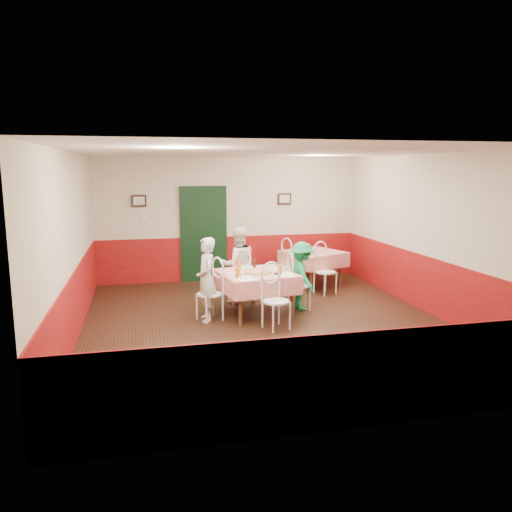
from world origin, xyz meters
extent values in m
plane|color=black|center=(0.00, 0.00, 0.00)|extent=(7.00, 7.00, 0.00)
plane|color=white|center=(0.00, 0.00, 2.80)|extent=(7.00, 7.00, 0.00)
cube|color=beige|center=(0.00, 3.50, 1.40)|extent=(6.00, 0.10, 2.80)
cube|color=beige|center=(0.00, -3.50, 1.40)|extent=(6.00, 0.10, 2.80)
cube|color=beige|center=(-3.00, 0.00, 1.40)|extent=(0.10, 7.00, 2.80)
cube|color=beige|center=(3.00, 0.00, 1.40)|extent=(0.10, 7.00, 2.80)
cube|color=maroon|center=(0.00, 3.48, 0.50)|extent=(6.00, 0.03, 1.00)
cube|color=maroon|center=(0.00, -3.48, 0.50)|extent=(6.00, 0.03, 1.00)
cube|color=maroon|center=(-2.98, 0.00, 0.50)|extent=(0.03, 7.00, 1.00)
cube|color=maroon|center=(2.98, 0.00, 0.50)|extent=(0.03, 7.00, 1.00)
cube|color=black|center=(-0.60, 3.45, 1.05)|extent=(0.96, 0.06, 2.10)
cube|color=black|center=(-2.00, 3.45, 1.85)|extent=(0.32, 0.03, 0.26)
cube|color=black|center=(1.30, 3.45, 1.85)|extent=(0.32, 0.03, 0.26)
cube|color=white|center=(-1.90, 3.45, 1.50)|extent=(0.10, 0.03, 0.10)
cube|color=red|center=(-0.05, 0.54, 0.38)|extent=(1.40, 1.40, 0.77)
cube|color=red|center=(1.67, 2.44, 0.38)|extent=(1.46, 1.46, 0.77)
cylinder|color=#B74723|center=(-0.02, 0.48, 0.77)|extent=(0.51, 0.51, 0.03)
cylinder|color=white|center=(-0.47, 0.47, 0.77)|extent=(0.29, 0.29, 0.01)
cylinder|color=white|center=(0.34, 0.62, 0.77)|extent=(0.29, 0.29, 0.01)
cylinder|color=white|center=(-0.12, 0.94, 0.77)|extent=(0.29, 0.29, 0.01)
cylinder|color=#BF7219|center=(-0.43, 0.24, 0.83)|extent=(0.09, 0.09, 0.14)
cylinder|color=#BF7219|center=(0.33, 0.36, 0.83)|extent=(0.09, 0.09, 0.15)
cylinder|color=#BF7219|center=(-0.28, 0.90, 0.83)|extent=(0.09, 0.09, 0.15)
cylinder|color=#381C0A|center=(0.01, 0.94, 0.86)|extent=(0.06, 0.06, 0.20)
cylinder|color=silver|center=(-0.42, 0.04, 0.81)|extent=(0.04, 0.04, 0.09)
cylinder|color=silver|center=(-0.33, 0.05, 0.81)|extent=(0.04, 0.04, 0.09)
cylinder|color=#B23319|center=(-0.47, 0.12, 0.81)|extent=(0.04, 0.04, 0.09)
cube|color=white|center=(-0.33, 0.09, 0.76)|extent=(0.41, 0.47, 0.00)
cube|color=white|center=(0.39, 0.24, 0.76)|extent=(0.32, 0.41, 0.00)
cube|color=black|center=(0.28, 0.31, 0.77)|extent=(0.12, 0.11, 0.02)
imported|color=gray|center=(-0.94, 0.40, 0.71)|extent=(0.37, 0.54, 1.42)
imported|color=gray|center=(-0.20, 1.43, 0.73)|extent=(0.76, 0.62, 1.47)
imported|color=gray|center=(0.84, 0.69, 0.62)|extent=(0.53, 0.84, 1.24)
camera|label=1|loc=(-1.95, -7.75, 2.55)|focal=35.00mm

